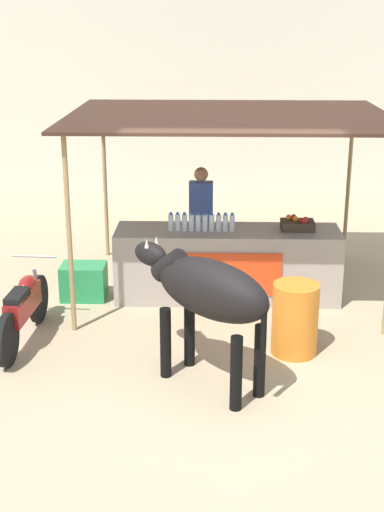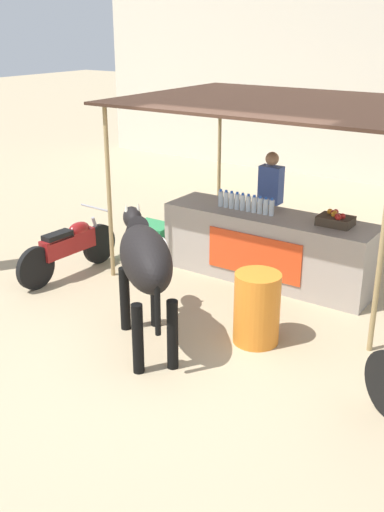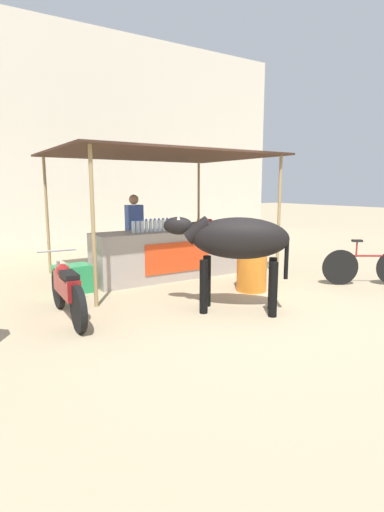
% 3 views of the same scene
% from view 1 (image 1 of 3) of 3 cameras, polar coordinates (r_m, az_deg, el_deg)
% --- Properties ---
extents(ground_plane, '(60.00, 60.00, 0.00)m').
position_cam_1_polar(ground_plane, '(7.83, 3.04, -9.33)').
color(ground_plane, tan).
extents(building_wall_far, '(16.00, 0.50, 6.78)m').
position_cam_1_polar(building_wall_far, '(15.44, 2.61, 17.67)').
color(building_wall_far, beige).
rests_on(building_wall_far, ground).
extents(stall_counter, '(3.00, 0.82, 0.96)m').
position_cam_1_polar(stall_counter, '(9.65, 2.83, -0.64)').
color(stall_counter, '#9E9389').
rests_on(stall_counter, ground).
extents(stall_awning, '(4.20, 3.20, 2.45)m').
position_cam_1_polar(stall_awning, '(9.50, 2.98, 10.72)').
color(stall_awning, '#382319').
rests_on(stall_awning, ground).
extents(water_bottle_row, '(0.88, 0.07, 0.25)m').
position_cam_1_polar(water_bottle_row, '(9.42, 0.76, 2.70)').
color(water_bottle_row, silver).
rests_on(water_bottle_row, stall_counter).
extents(fruit_crate, '(0.44, 0.32, 0.18)m').
position_cam_1_polar(fruit_crate, '(9.60, 8.43, 2.54)').
color(fruit_crate, '#3F3326').
rests_on(fruit_crate, stall_counter).
extents(vendor_behind_counter, '(0.34, 0.22, 1.65)m').
position_cam_1_polar(vendor_behind_counter, '(10.25, 0.72, 2.73)').
color(vendor_behind_counter, '#383842').
rests_on(vendor_behind_counter, ground).
extents(cooler_box, '(0.60, 0.44, 0.48)m').
position_cam_1_polar(cooler_box, '(9.80, -8.65, -2.03)').
color(cooler_box, '#268C4C').
rests_on(cooler_box, ground).
extents(water_barrel, '(0.52, 0.52, 0.84)m').
position_cam_1_polar(water_barrel, '(8.17, 8.24, -5.01)').
color(water_barrel, orange).
rests_on(water_barrel, ground).
extents(cow, '(1.60, 1.49, 1.44)m').
position_cam_1_polar(cow, '(7.19, 1.25, -2.88)').
color(cow, black).
rests_on(cow, ground).
extents(motorcycle_parked, '(0.55, 1.80, 0.90)m').
position_cam_1_polar(motorcycle_parked, '(8.60, -13.31, -4.01)').
color(motorcycle_parked, black).
rests_on(motorcycle_parked, ground).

